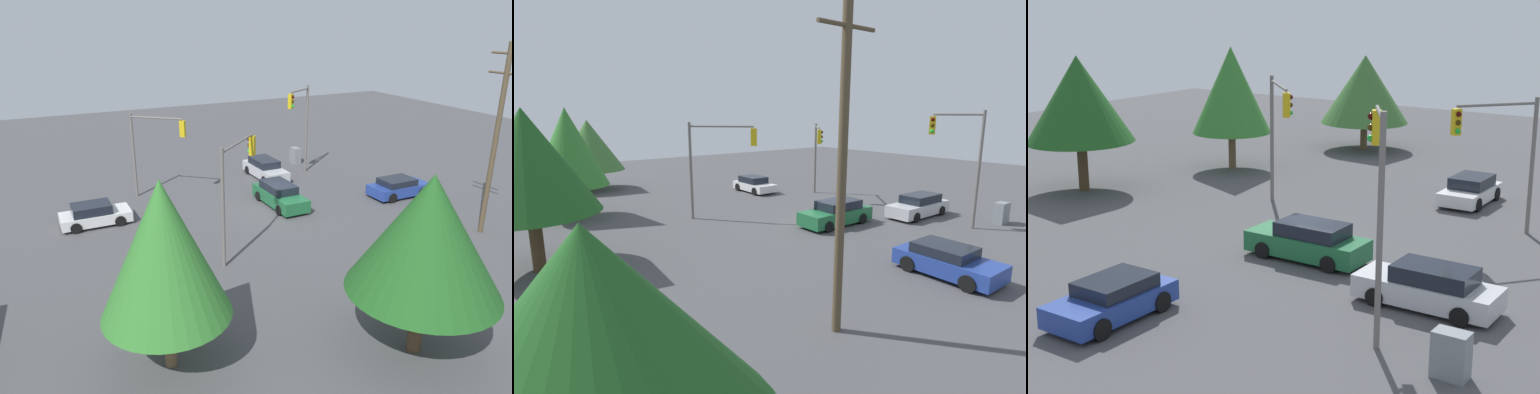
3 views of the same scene
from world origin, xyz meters
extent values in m
plane|color=#4C4C4F|center=(0.00, 0.00, 0.00)|extent=(80.00, 80.00, 0.00)
cube|color=#233D93|center=(-1.51, -9.05, 0.53)|extent=(1.90, 4.17, 0.68)
cube|color=black|center=(-1.51, -8.84, 1.08)|extent=(1.67, 2.30, 0.44)
cylinder|color=black|center=(-0.61, -10.35, 0.34)|extent=(0.22, 0.68, 0.68)
cylinder|color=black|center=(-2.41, -10.35, 0.34)|extent=(0.22, 0.68, 0.68)
cylinder|color=black|center=(-0.61, -7.76, 0.34)|extent=(0.22, 0.68, 0.68)
cylinder|color=black|center=(-2.41, -7.76, 0.34)|extent=(0.22, 0.68, 0.68)
cube|color=silver|center=(2.57, 10.64, 0.48)|extent=(1.85, 4.06, 0.60)
cube|color=black|center=(2.57, 10.85, 1.05)|extent=(1.63, 2.23, 0.54)
cylinder|color=black|center=(3.45, 9.39, 0.32)|extent=(0.22, 0.64, 0.64)
cylinder|color=black|center=(1.69, 9.39, 0.32)|extent=(0.22, 0.64, 0.64)
cylinder|color=black|center=(3.45, 11.90, 0.32)|extent=(0.22, 0.64, 0.64)
cylinder|color=black|center=(1.69, 11.90, 0.32)|extent=(0.22, 0.64, 0.64)
cube|color=#1E6638|center=(0.48, -0.79, 0.57)|extent=(4.73, 1.80, 0.79)
cube|color=black|center=(0.72, -0.79, 1.23)|extent=(2.60, 1.59, 0.53)
cylinder|color=black|center=(-0.99, -1.65, 0.32)|extent=(0.65, 0.22, 0.65)
cylinder|color=black|center=(-0.99, 0.06, 0.32)|extent=(0.65, 0.22, 0.65)
cylinder|color=black|center=(1.94, -1.65, 0.32)|extent=(0.65, 0.22, 0.65)
cylinder|color=black|center=(1.94, 0.06, 0.32)|extent=(0.65, 0.22, 0.65)
cube|color=silver|center=(6.27, -2.68, 0.54)|extent=(4.70, 1.75, 0.74)
cube|color=black|center=(6.51, -2.68, 1.18)|extent=(2.58, 1.54, 0.54)
cylinder|color=black|center=(4.82, -3.51, 0.31)|extent=(0.63, 0.22, 0.63)
cylinder|color=black|center=(4.82, -1.84, 0.31)|extent=(0.63, 0.22, 0.63)
cylinder|color=black|center=(7.73, -3.51, 0.31)|extent=(0.63, 0.22, 0.63)
cylinder|color=black|center=(7.73, -1.84, 0.31)|extent=(0.63, 0.22, 0.63)
cylinder|color=slate|center=(6.43, 7.25, 2.91)|extent=(0.18, 0.18, 5.81)
cylinder|color=slate|center=(5.27, 5.87, 5.56)|extent=(2.41, 2.85, 0.12)
cube|color=gold|center=(4.11, 4.48, 4.94)|extent=(0.43, 0.44, 1.05)
sphere|color=#360503|center=(4.25, 4.37, 5.27)|extent=(0.22, 0.22, 0.22)
sphere|color=#392605|center=(4.25, 4.37, 4.94)|extent=(0.22, 0.22, 0.22)
sphere|color=green|center=(4.25, 4.37, 4.60)|extent=(0.22, 0.22, 0.22)
cylinder|color=slate|center=(6.32, -6.28, 3.42)|extent=(0.18, 0.18, 6.84)
cylinder|color=slate|center=(5.64, -5.15, 6.59)|extent=(1.47, 2.34, 0.12)
cube|color=gold|center=(4.95, -4.01, 5.97)|extent=(0.42, 0.44, 1.05)
sphere|color=#360503|center=(4.81, -4.10, 6.30)|extent=(0.22, 0.22, 0.22)
sphere|color=#392605|center=(4.81, -4.10, 5.97)|extent=(0.22, 0.22, 0.22)
sphere|color=green|center=(4.81, -4.10, 5.63)|extent=(0.22, 0.22, 0.22)
cylinder|color=slate|center=(-5.76, 5.80, 3.06)|extent=(0.18, 0.18, 6.13)
cylinder|color=slate|center=(-4.35, 4.34, 5.88)|extent=(2.89, 3.00, 0.12)
cube|color=gold|center=(-2.95, 2.88, 5.25)|extent=(0.44, 0.44, 1.05)
sphere|color=#360503|center=(-2.83, 3.00, 5.59)|extent=(0.22, 0.22, 0.22)
sphere|color=#392605|center=(-2.83, 3.00, 5.25)|extent=(0.22, 0.22, 0.22)
sphere|color=green|center=(-2.83, 3.00, 4.91)|extent=(0.22, 0.22, 0.22)
cube|color=gray|center=(8.78, -6.80, 0.66)|extent=(0.97, 0.60, 1.31)
cylinder|color=brown|center=(-11.79, 10.39, 1.07)|extent=(0.43, 0.43, 2.14)
cone|color=#337A2D|center=(-11.79, 10.39, 4.59)|extent=(4.52, 4.52, 4.89)
cylinder|color=brown|center=(-8.34, 20.01, 0.88)|extent=(0.45, 0.45, 1.76)
cone|color=#3D7033|center=(-8.34, 20.01, 3.93)|extent=(5.68, 5.68, 4.34)
cylinder|color=#4C3823|center=(-14.97, 1.96, 1.28)|extent=(0.52, 0.52, 2.56)
cone|color=#1E561E|center=(-14.97, 1.96, 4.74)|extent=(5.48, 5.48, 4.36)
camera|label=1|loc=(-26.44, 14.18, 11.86)|focal=35.00mm
camera|label=2|loc=(-16.97, -16.96, 6.70)|focal=28.00mm
camera|label=3|loc=(15.73, -24.92, 9.85)|focal=55.00mm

